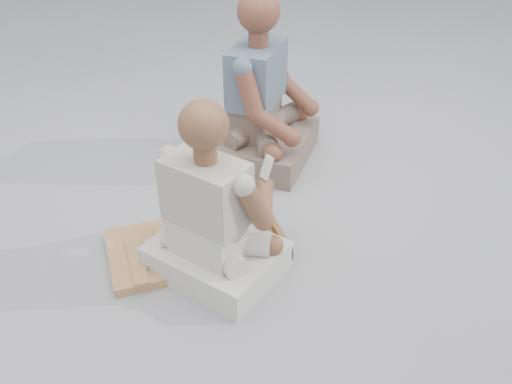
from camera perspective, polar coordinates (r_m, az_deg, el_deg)
ground at (r=2.66m, az=1.57°, el=-7.17°), size 60.00×60.00×0.00m
carved_panel at (r=2.73m, az=-7.56°, el=-5.57°), size 0.77×0.62×0.04m
tool_tray at (r=2.68m, az=-2.38°, el=-4.97°), size 0.56×0.50×0.06m
chisel_0 at (r=2.69m, az=-0.91°, el=-4.55°), size 0.11×0.20×0.02m
chisel_1 at (r=2.71m, az=-2.72°, el=-4.44°), size 0.22×0.03×0.02m
chisel_2 at (r=2.70m, az=-3.33°, el=-4.56°), size 0.21×0.11×0.02m
chisel_3 at (r=2.69m, az=-3.85°, el=-4.58°), size 0.13×0.19×0.02m
chisel_4 at (r=2.72m, az=-1.36°, el=-4.18°), size 0.22×0.06×0.02m
chisel_5 at (r=2.58m, az=-2.60°, el=-6.41°), size 0.07×0.22×0.02m
chisel_6 at (r=2.71m, az=-2.61°, el=-4.36°), size 0.18×0.15×0.02m
chisel_7 at (r=2.70m, az=-0.90°, el=-4.53°), size 0.11×0.21×0.02m
chisel_8 at (r=2.76m, az=0.71°, el=-3.27°), size 0.22×0.06×0.02m
wood_chip_0 at (r=3.01m, az=0.41°, el=-1.56°), size 0.02×0.02×0.00m
wood_chip_1 at (r=2.89m, az=1.52°, el=-3.23°), size 0.02×0.02×0.00m
wood_chip_2 at (r=2.60m, az=-4.37°, el=-8.33°), size 0.02×0.02×0.00m
wood_chip_3 at (r=3.10m, az=-1.02°, el=-0.35°), size 0.02×0.02×0.00m
wood_chip_4 at (r=2.88m, az=-7.61°, el=-3.67°), size 0.02×0.02×0.00m
wood_chip_5 at (r=2.81m, az=-1.98°, el=-4.47°), size 0.02×0.02×0.00m
wood_chip_6 at (r=2.90m, az=-0.56°, el=-3.02°), size 0.02×0.02×0.00m
wood_chip_7 at (r=2.64m, az=-9.20°, el=-8.11°), size 0.02×0.02×0.00m
wood_chip_8 at (r=2.83m, az=-2.19°, el=-4.25°), size 0.02×0.02×0.00m
wood_chip_9 at (r=2.57m, az=0.29°, el=-8.82°), size 0.02×0.02×0.00m
wood_chip_10 at (r=2.66m, az=-7.05°, el=-7.42°), size 0.02×0.02×0.00m
craftsman at (r=2.45m, az=-4.22°, el=-2.68°), size 0.65×0.66×0.85m
companion at (r=3.30m, az=0.71°, el=8.48°), size 0.81×0.78×0.99m
mobile_phone at (r=2.56m, az=1.08°, el=2.48°), size 0.05×0.05×0.11m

